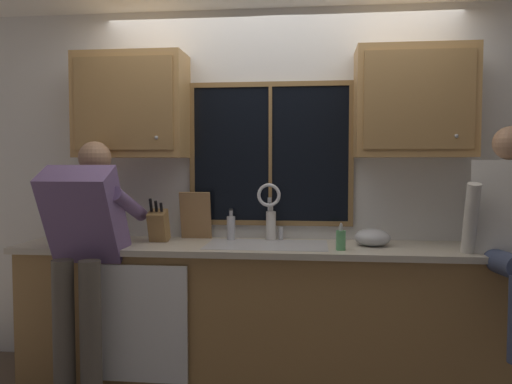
# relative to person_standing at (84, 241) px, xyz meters

# --- Properties ---
(back_wall) EXTENTS (5.78, 0.12, 2.55)m
(back_wall) POSITION_rel_person_standing_xyz_m (1.17, 0.70, 0.30)
(back_wall) COLOR silver
(back_wall) RESTS_ON floor
(window_glass) EXTENTS (1.10, 0.02, 0.95)m
(window_glass) POSITION_rel_person_standing_xyz_m (1.11, 0.63, 0.55)
(window_glass) COLOR black
(window_frame_top) EXTENTS (1.17, 0.02, 0.04)m
(window_frame_top) POSITION_rel_person_standing_xyz_m (1.11, 0.62, 1.04)
(window_frame_top) COLOR olive
(window_frame_bottom) EXTENTS (1.17, 0.02, 0.04)m
(window_frame_bottom) POSITION_rel_person_standing_xyz_m (1.11, 0.62, 0.06)
(window_frame_bottom) COLOR olive
(window_frame_left) EXTENTS (0.03, 0.02, 0.95)m
(window_frame_left) POSITION_rel_person_standing_xyz_m (0.54, 0.62, 0.55)
(window_frame_left) COLOR olive
(window_frame_right) EXTENTS (0.03, 0.02, 0.95)m
(window_frame_right) POSITION_rel_person_standing_xyz_m (1.67, 0.62, 0.55)
(window_frame_right) COLOR olive
(window_mullion_center) EXTENTS (0.02, 0.02, 0.95)m
(window_mullion_center) POSITION_rel_person_standing_xyz_m (1.11, 0.62, 0.55)
(window_mullion_center) COLOR olive
(lower_cabinet_run) EXTENTS (3.38, 0.58, 0.88)m
(lower_cabinet_run) POSITION_rel_person_standing_xyz_m (1.17, 0.35, -0.54)
(lower_cabinet_run) COLOR #A07744
(lower_cabinet_run) RESTS_ON floor
(countertop) EXTENTS (3.44, 0.62, 0.04)m
(countertop) POSITION_rel_person_standing_xyz_m (1.17, 0.33, -0.08)
(countertop) COLOR beige
(countertop) RESTS_ON lower_cabinet_run
(dishwasher_front) EXTENTS (0.60, 0.02, 0.74)m
(dishwasher_front) POSITION_rel_person_standing_xyz_m (0.34, 0.03, -0.52)
(dishwasher_front) COLOR white
(upper_cabinet_left) EXTENTS (0.76, 0.36, 0.72)m
(upper_cabinet_left) POSITION_rel_person_standing_xyz_m (0.15, 0.47, 0.88)
(upper_cabinet_left) COLOR #B2844C
(upper_cabinet_right) EXTENTS (0.76, 0.36, 0.72)m
(upper_cabinet_right) POSITION_rel_person_standing_xyz_m (2.07, 0.47, 0.88)
(upper_cabinet_right) COLOR #B2844C
(sink) EXTENTS (0.80, 0.46, 0.21)m
(sink) POSITION_rel_person_standing_xyz_m (1.11, 0.34, -0.15)
(sink) COLOR #B7B7BC
(sink) RESTS_ON lower_cabinet_run
(faucet) EXTENTS (0.18, 0.09, 0.40)m
(faucet) POSITION_rel_person_standing_xyz_m (1.11, 0.52, 0.20)
(faucet) COLOR silver
(faucet) RESTS_ON countertop
(person_standing) EXTENTS (0.53, 0.66, 1.60)m
(person_standing) POSITION_rel_person_standing_xyz_m (0.00, 0.00, 0.00)
(person_standing) COLOR #595147
(person_standing) RESTS_ON floor
(knife_block) EXTENTS (0.12, 0.18, 0.32)m
(knife_block) POSITION_rel_person_standing_xyz_m (0.36, 0.39, 0.05)
(knife_block) COLOR olive
(knife_block) RESTS_ON countertop
(cutting_board) EXTENTS (0.22, 0.09, 0.34)m
(cutting_board) POSITION_rel_person_standing_xyz_m (0.58, 0.55, 0.11)
(cutting_board) COLOR #997047
(cutting_board) RESTS_ON countertop
(mixing_bowl) EXTENTS (0.23, 0.23, 0.12)m
(mixing_bowl) POSITION_rel_person_standing_xyz_m (1.80, 0.38, -0.00)
(mixing_bowl) COLOR #B7B7BC
(mixing_bowl) RESTS_ON countertop
(soap_dispenser) EXTENTS (0.06, 0.07, 0.17)m
(soap_dispenser) POSITION_rel_person_standing_xyz_m (1.58, 0.18, 0.01)
(soap_dispenser) COLOR #59A566
(soap_dispenser) RESTS_ON countertop
(bottle_green_glass) EXTENTS (0.06, 0.06, 0.22)m
(bottle_green_glass) POSITION_rel_person_standing_xyz_m (0.84, 0.52, 0.04)
(bottle_green_glass) COLOR #B7B7BC
(bottle_green_glass) RESTS_ON countertop
(bottle_tall_clear) EXTENTS (0.07, 0.07, 0.26)m
(bottle_tall_clear) POSITION_rel_person_standing_xyz_m (1.12, 0.56, 0.05)
(bottle_tall_clear) COLOR silver
(bottle_tall_clear) RESTS_ON countertop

